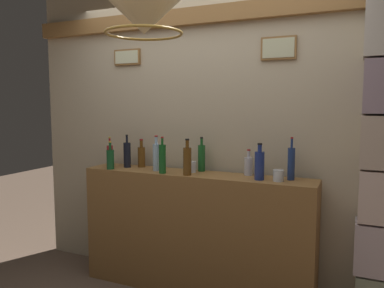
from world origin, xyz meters
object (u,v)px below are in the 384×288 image
(liquor_bottle_amaro, at_px, (141,156))
(liquor_bottle_sherry, at_px, (156,156))
(liquor_bottle_whiskey, at_px, (291,163))
(liquor_bottle_rum, at_px, (202,157))
(glass_tumbler_highball, at_px, (191,167))
(liquor_bottle_tequila, at_px, (187,160))
(liquor_bottle_brandy, at_px, (110,156))
(liquor_bottle_mezcal, at_px, (259,165))
(liquor_bottle_scotch, at_px, (110,159))
(pendant_lamp, at_px, (144,17))
(liquor_bottle_gin, at_px, (127,155))
(liquor_bottle_port, at_px, (162,158))
(liquor_bottle_vermouth, at_px, (248,166))
(glass_tumbler_rocks, at_px, (278,176))

(liquor_bottle_amaro, height_order, liquor_bottle_sherry, liquor_bottle_sherry)
(liquor_bottle_amaro, bearing_deg, liquor_bottle_whiskey, -1.58)
(liquor_bottle_rum, distance_m, glass_tumbler_highball, 0.12)
(liquor_bottle_whiskey, xyz_separation_m, liquor_bottle_rum, (-0.76, 0.06, -0.01))
(liquor_bottle_amaro, relative_size, liquor_bottle_sherry, 0.84)
(liquor_bottle_tequila, distance_m, liquor_bottle_brandy, 0.80)
(liquor_bottle_mezcal, height_order, liquor_bottle_sherry, liquor_bottle_sherry)
(liquor_bottle_scotch, distance_m, pendant_lamp, 1.50)
(liquor_bottle_gin, distance_m, pendant_lamp, 1.52)
(liquor_bottle_amaro, bearing_deg, liquor_bottle_port, -31.48)
(liquor_bottle_tequila, bearing_deg, glass_tumbler_highball, 100.17)
(liquor_bottle_vermouth, xyz_separation_m, pendant_lamp, (-0.36, -0.99, 1.00))
(liquor_bottle_port, xyz_separation_m, glass_tumbler_highball, (0.20, 0.15, -0.08))
(liquor_bottle_brandy, xyz_separation_m, liquor_bottle_mezcal, (1.37, 0.00, 0.01))
(liquor_bottle_scotch, relative_size, liquor_bottle_amaro, 0.97)
(liquor_bottle_rum, bearing_deg, liquor_bottle_tequila, -99.33)
(liquor_bottle_brandy, height_order, liquor_bottle_mezcal, liquor_bottle_mezcal)
(liquor_bottle_brandy, distance_m, liquor_bottle_port, 0.58)
(liquor_bottle_tequila, distance_m, liquor_bottle_vermouth, 0.50)
(liquor_bottle_scotch, relative_size, glass_tumbler_highball, 2.76)
(liquor_bottle_brandy, relative_size, liquor_bottle_port, 0.91)
(liquor_bottle_amaro, height_order, liquor_bottle_brandy, liquor_bottle_brandy)
(liquor_bottle_port, bearing_deg, liquor_bottle_vermouth, 17.71)
(liquor_bottle_scotch, relative_size, glass_tumbler_rocks, 2.91)
(liquor_bottle_gin, bearing_deg, liquor_bottle_vermouth, 4.51)
(liquor_bottle_sherry, height_order, glass_tumbler_rocks, liquor_bottle_sherry)
(liquor_bottle_whiskey, distance_m, glass_tumbler_rocks, 0.15)
(liquor_bottle_amaro, relative_size, glass_tumbler_highball, 2.85)
(liquor_bottle_vermouth, bearing_deg, liquor_bottle_mezcal, -49.88)
(liquor_bottle_sherry, bearing_deg, liquor_bottle_mezcal, -1.31)
(liquor_bottle_scotch, xyz_separation_m, glass_tumbler_highball, (0.71, 0.16, -0.05))
(liquor_bottle_whiskey, xyz_separation_m, pendant_lamp, (-0.71, -0.94, 0.95))
(liquor_bottle_mezcal, bearing_deg, liquor_bottle_rum, 163.31)
(liquor_bottle_vermouth, relative_size, glass_tumbler_highball, 2.34)
(liquor_bottle_tequila, distance_m, liquor_bottle_sherry, 0.34)
(liquor_bottle_tequila, xyz_separation_m, liquor_bottle_whiskey, (0.80, 0.15, 0.01))
(liquor_bottle_port, bearing_deg, glass_tumbler_rocks, 4.26)
(liquor_bottle_rum, bearing_deg, liquor_bottle_mezcal, -16.69)
(liquor_bottle_tequila, bearing_deg, liquor_bottle_port, -176.83)
(liquor_bottle_tequila, xyz_separation_m, pendant_lamp, (0.09, -0.79, 0.96))
(liquor_bottle_amaro, distance_m, liquor_bottle_whiskey, 1.35)
(liquor_bottle_vermouth, xyz_separation_m, liquor_bottle_port, (-0.67, -0.22, 0.05))
(liquor_bottle_gin, relative_size, liquor_bottle_brandy, 1.07)
(liquor_bottle_gin, height_order, liquor_bottle_port, liquor_bottle_port)
(liquor_bottle_rum, relative_size, glass_tumbler_highball, 3.26)
(liquor_bottle_amaro, bearing_deg, liquor_bottle_sherry, -27.56)
(liquor_bottle_mezcal, distance_m, glass_tumbler_highball, 0.61)
(liquor_bottle_whiskey, bearing_deg, liquor_bottle_tequila, -169.31)
(liquor_bottle_amaro, bearing_deg, pendant_lamp, -56.82)
(liquor_bottle_scotch, bearing_deg, liquor_bottle_sherry, 13.17)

